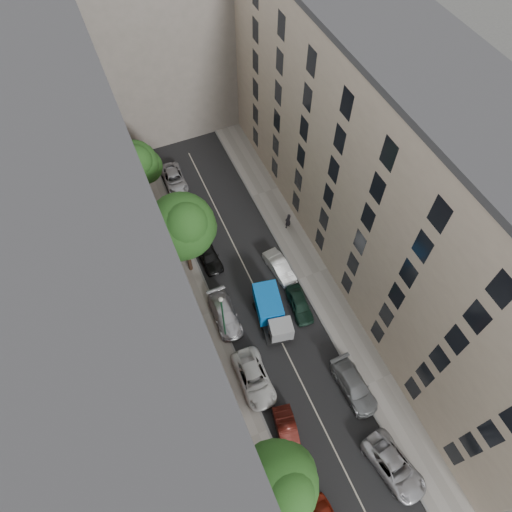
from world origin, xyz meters
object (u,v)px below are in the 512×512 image
car_left_5 (188,214)px  car_right_2 (300,304)px  car_right_0 (394,466)px  tarp_truck (272,311)px  car_left_4 (208,255)px  car_right_1 (354,386)px  car_left_2 (254,378)px  tree_near (279,486)px  car_left_3 (225,314)px  lamp_post (223,315)px  tree_mid (183,228)px  car_left_6 (174,179)px  tree_far (136,166)px  car_left_1 (288,433)px  pedestrian (288,221)px  car_right_3 (279,267)px

car_left_5 → car_right_2: bearing=-70.7°
car_right_0 → tarp_truck: bearing=92.6°
tarp_truck → car_right_0: size_ratio=1.04×
car_left_4 → car_right_1: car_left_4 is taller
car_left_2 → car_right_1: 7.91m
tree_near → car_left_3: bearing=83.0°
lamp_post → tree_mid: bearing=93.1°
tree_mid → car_left_6: bearing=80.8°
car_left_2 → car_right_0: (6.71, -9.87, 0.01)m
car_left_6 → car_right_2: car_right_2 is taller
tree_mid → car_left_5: bearing=74.8°
tarp_truck → car_left_3: tarp_truck is taller
car_left_5 → tree_far: 6.90m
car_left_5 → tree_near: bearing=-98.9°
car_left_3 → car_left_6: bearing=88.6°
car_left_2 → tree_far: tree_far is taller
car_left_3 → car_right_2: bearing=-13.2°
tree_far → car_left_2: bearing=-82.4°
car_left_1 → car_left_3: size_ratio=0.83×
car_right_1 → pedestrian: bearing=80.6°
car_left_2 → pedestrian: size_ratio=2.68×
car_left_5 → car_right_2: 14.77m
car_right_1 → lamp_post: (-7.72, 8.11, 3.62)m
car_left_3 → car_right_1: car_right_1 is taller
car_left_5 → car_right_0: bearing=-81.2°
tarp_truck → car_left_4: bearing=121.1°
tarp_truck → car_left_2: size_ratio=1.05×
car_left_2 → car_left_5: 18.14m
pedestrian → tree_near: bearing=42.3°
car_right_1 → car_left_5: bearing=104.5°
car_left_4 → car_left_6: (0.00, 10.66, -0.07)m
tree_far → lamp_post: bearing=-82.8°
car_left_4 → car_right_2: (5.60, -8.00, -0.05)m
car_right_0 → car_right_2: size_ratio=1.32×
tree_near → tree_mid: tree_mid is taller
tarp_truck → car_right_3: size_ratio=1.33×
car_left_1 → car_left_6: 27.99m
car_right_3 → tree_mid: (-7.42, 3.29, 5.78)m
car_left_4 → pedestrian: 8.50m
tree_mid → car_right_2: bearing=-45.3°
car_right_0 → tree_mid: 23.95m
car_left_3 → car_right_2: size_ratio=1.24×
car_left_6 → tree_far: size_ratio=0.55×
car_left_6 → car_right_1: 27.60m
car_left_5 → car_left_6: (0.16, 5.06, 0.02)m
car_left_1 → tree_mid: tree_mid is taller
car_left_2 → tree_far: bearing=99.6°
car_right_0 → pedestrian: size_ratio=2.70×
car_right_2 → tree_mid: bearing=141.4°
car_left_3 → car_right_1: 12.16m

